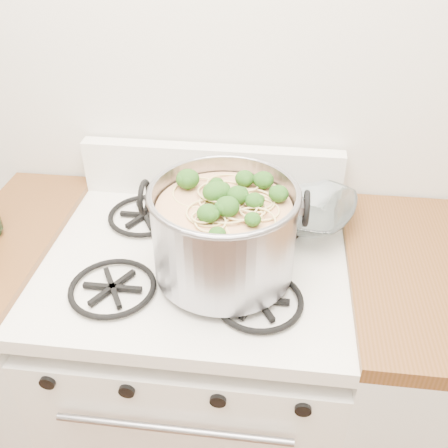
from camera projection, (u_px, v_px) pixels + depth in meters
gas_range at (200, 374)px, 1.53m from camera, size 0.76×0.66×0.92m
counter_left at (42, 353)px, 1.57m from camera, size 0.25×0.65×0.92m
stock_pot at (224, 232)px, 1.13m from camera, size 0.37×0.34×0.23m
spatula at (256, 247)px, 1.24m from camera, size 0.41×0.41×0.02m
glass_bowl at (302, 216)px, 1.35m from camera, size 0.14×0.14×0.03m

